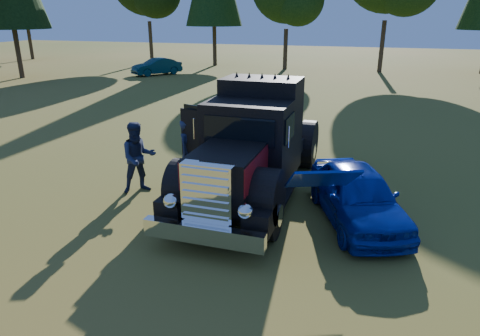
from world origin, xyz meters
name	(u,v)px	position (x,y,z in m)	size (l,w,h in m)	color
ground	(186,216)	(0.00, 0.00, 0.00)	(120.00, 120.00, 0.00)	#425819
diamond_t_truck	(252,150)	(1.14, 1.70, 1.28)	(3.34, 7.16, 3.00)	black
hotrod_coupe	(357,195)	(3.88, 1.01, 0.66)	(2.90, 4.32, 1.89)	#070CA7
spectator_near	(188,152)	(-0.79, 1.98, 0.94)	(0.68, 0.45, 1.88)	#1F2248
spectator_far	(139,157)	(-1.83, 1.06, 0.97)	(0.94, 0.73, 1.94)	#1A2B3E
distant_teal_car	(157,67)	(-12.97, 22.70, 0.65)	(1.37, 3.93, 1.29)	#083034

